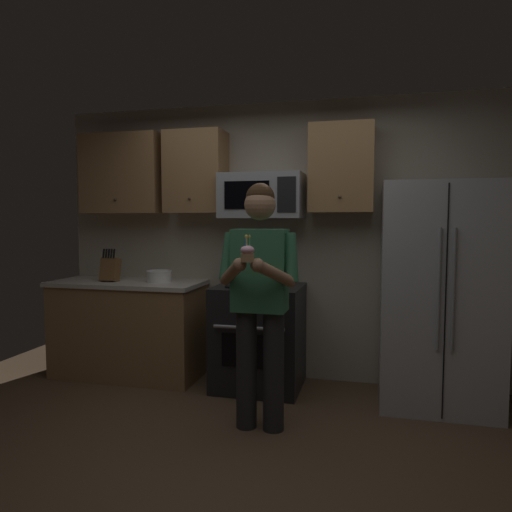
{
  "coord_description": "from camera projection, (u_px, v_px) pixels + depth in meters",
  "views": [
    {
      "loc": [
        0.83,
        -2.68,
        1.5
      ],
      "look_at": [
        0.03,
        0.54,
        1.25
      ],
      "focal_mm": 33.11,
      "sensor_mm": 36.0,
      "label": 1
    }
  ],
  "objects": [
    {
      "name": "bowl_large_white",
      "position": [
        159.0,
        276.0,
        4.44
      ],
      "size": [
        0.24,
        0.24,
        0.11
      ],
      "color": "white",
      "rests_on": "counter_left"
    },
    {
      "name": "oven_range",
      "position": [
        259.0,
        336.0,
        4.23
      ],
      "size": [
        0.76,
        0.7,
        0.93
      ],
      "color": "black",
      "rests_on": "ground"
    },
    {
      "name": "cabinet_row_upper",
      "position": [
        204.0,
        172.0,
        4.42
      ],
      "size": [
        2.78,
        0.36,
        0.76
      ],
      "color": "#9E7247"
    },
    {
      "name": "microwave",
      "position": [
        262.0,
        196.0,
        4.25
      ],
      "size": [
        0.74,
        0.41,
        0.4
      ],
      "color": "#9EA0A5"
    },
    {
      "name": "ground_plane",
      "position": [
        230.0,
        464.0,
        2.91
      ],
      "size": [
        6.0,
        6.0,
        0.0
      ],
      "primitive_type": "plane",
      "color": "brown"
    },
    {
      "name": "knife_block",
      "position": [
        110.0,
        269.0,
        4.51
      ],
      "size": [
        0.16,
        0.15,
        0.32
      ],
      "color": "brown",
      "rests_on": "counter_left"
    },
    {
      "name": "refrigerator",
      "position": [
        439.0,
        295.0,
        3.79
      ],
      "size": [
        0.9,
        0.75,
        1.8
      ],
      "color": "#B7BABF",
      "rests_on": "ground"
    },
    {
      "name": "counter_left",
      "position": [
        129.0,
        328.0,
        4.56
      ],
      "size": [
        1.44,
        0.66,
        0.92
      ],
      "color": "#9E7247",
      "rests_on": "ground"
    },
    {
      "name": "person",
      "position": [
        260.0,
        292.0,
        3.33
      ],
      "size": [
        0.6,
        0.48,
        1.76
      ],
      "color": "#262628",
      "rests_on": "ground"
    },
    {
      "name": "cupcake",
      "position": [
        247.0,
        253.0,
        2.99
      ],
      "size": [
        0.09,
        0.09,
        0.17
      ],
      "color": "#A87F56"
    },
    {
      "name": "wall_back",
      "position": [
        284.0,
        241.0,
        4.5
      ],
      "size": [
        4.4,
        0.1,
        2.6
      ],
      "primitive_type": "cube",
      "color": "#B7AD99",
      "rests_on": "ground"
    }
  ]
}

